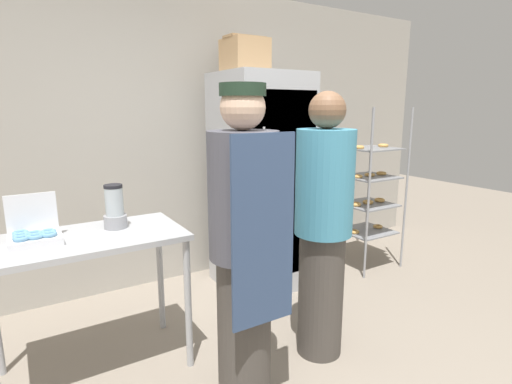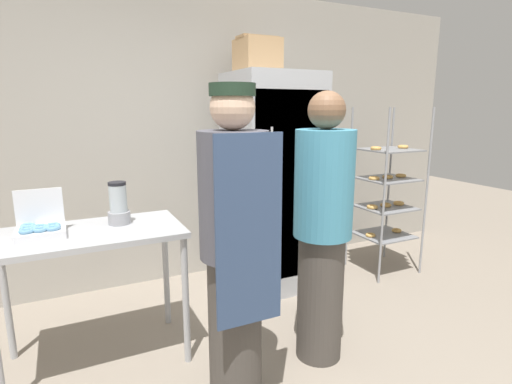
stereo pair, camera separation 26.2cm
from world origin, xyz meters
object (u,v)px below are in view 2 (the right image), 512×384
(refrigerator, at_px, (272,183))
(donut_box, at_px, (40,229))
(person_customer, at_px, (322,229))
(person_baker, at_px, (235,245))
(cardboard_storage_box, at_px, (257,55))
(blender_pitcher, at_px, (118,205))
(baking_rack, at_px, (387,192))

(refrigerator, relative_size, donut_box, 7.18)
(refrigerator, height_order, donut_box, refrigerator)
(donut_box, distance_m, person_customer, 1.72)
(person_baker, xyz_separation_m, person_customer, (0.65, 0.11, -0.03))
(refrigerator, relative_size, cardboard_storage_box, 5.59)
(blender_pitcher, height_order, person_customer, person_customer)
(refrigerator, relative_size, person_baker, 1.10)
(baking_rack, xyz_separation_m, blender_pitcher, (-2.59, -0.27, 0.21))
(refrigerator, distance_m, person_customer, 1.18)
(blender_pitcher, bearing_deg, refrigerator, 18.78)
(blender_pitcher, bearing_deg, donut_box, -170.72)
(person_baker, bearing_deg, refrigerator, 54.28)
(blender_pitcher, distance_m, person_customer, 1.34)
(baking_rack, distance_m, donut_box, 3.08)
(person_baker, relative_size, person_customer, 1.01)
(blender_pitcher, height_order, person_baker, person_baker)
(donut_box, bearing_deg, blender_pitcher, 9.28)
(cardboard_storage_box, height_order, person_customer, cardboard_storage_box)
(refrigerator, height_order, person_customer, refrigerator)
(blender_pitcher, distance_m, person_baker, 0.93)
(blender_pitcher, relative_size, person_customer, 0.16)
(blender_pitcher, xyz_separation_m, person_customer, (1.15, -0.67, -0.13))
(cardboard_storage_box, bearing_deg, blender_pitcher, -155.72)
(refrigerator, bearing_deg, cardboard_storage_box, 131.77)
(refrigerator, bearing_deg, person_baker, -125.72)
(person_customer, bearing_deg, donut_box, 159.65)
(refrigerator, bearing_deg, person_customer, -102.27)
(blender_pitcher, relative_size, person_baker, 0.16)
(person_baker, bearing_deg, baking_rack, 26.61)
(person_baker, distance_m, person_customer, 0.66)
(person_baker, bearing_deg, cardboard_storage_box, 59.53)
(baking_rack, distance_m, cardboard_storage_box, 1.85)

